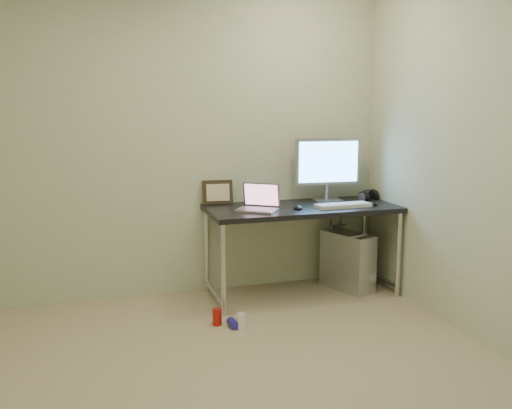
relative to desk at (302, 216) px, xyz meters
The scene contains 18 objects.
floor 1.83m from the desk, 124.34° to the right, with size 3.50×3.50×0.00m, color tan.
wall_back 1.17m from the desk, 160.55° to the left, with size 3.50×0.02×2.50m, color beige.
wall_right 1.72m from the desk, 60.83° to the right, with size 0.02×3.50×2.50m, color beige.
desk is the anchor object (origin of this frame).
tower_computer 0.60m from the desk, ahead, with size 0.35×0.51×0.52m.
cable_a 0.55m from the desk, 37.22° to the left, with size 0.01×0.01×0.70m, color black.
cable_b 0.62m from the desk, 29.79° to the left, with size 0.01×0.01×0.72m, color black.
can_red 1.13m from the desk, 150.86° to the right, with size 0.07×0.07×0.12m, color red.
can_white 1.08m from the desk, 139.59° to the right, with size 0.06×0.06×0.11m, color white.
can_blue 1.11m from the desk, 143.54° to the right, with size 0.06×0.06×0.11m, color #2823AE.
laptop 0.42m from the desk, behind, with size 0.39×0.38×0.21m.
monitor 0.53m from the desk, 29.93° to the left, with size 0.57×0.18×0.54m.
keyboard 0.35m from the desk, 23.64° to the right, with size 0.45×0.15×0.03m, color silver.
mouse_right 0.59m from the desk, 12.11° to the right, with size 0.08×0.12×0.04m, color black.
mouse_left 0.17m from the desk, 124.27° to the right, with size 0.07×0.11×0.04m, color black.
headphones 0.69m from the desk, 10.11° to the left, with size 0.19×0.11×0.11m.
picture_frame 0.72m from the desk, 155.14° to the left, with size 0.25×0.03×0.20m, color black.
webcam 0.49m from the desk, 147.94° to the left, with size 0.04×0.03×0.12m.
Camera 1 is at (-0.75, -2.86, 1.59)m, focal length 40.00 mm.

